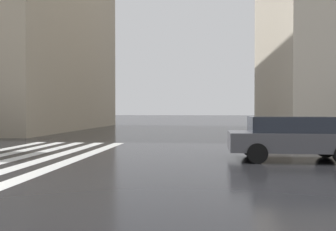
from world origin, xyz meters
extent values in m
cube|color=silver|center=(4.00, -1.44, 0.00)|extent=(13.00, 0.50, 0.01)
cube|color=silver|center=(4.00, -0.44, 0.00)|extent=(13.00, 0.50, 0.01)
cube|color=silver|center=(4.00, 0.56, 0.00)|extent=(13.00, 0.50, 0.01)
cube|color=#4C4C51|center=(5.50, -8.52, 0.61)|extent=(1.75, 4.10, 0.60)
cube|color=#232833|center=(5.50, -8.37, 1.16)|extent=(1.54, 2.46, 0.50)
cylinder|color=black|center=(6.33, -9.77, 0.31)|extent=(0.20, 0.62, 0.62)
cylinder|color=black|center=(6.33, -7.27, 0.31)|extent=(0.20, 0.62, 0.62)
cylinder|color=black|center=(4.67, -7.27, 0.31)|extent=(0.20, 0.62, 0.62)
camera|label=1|loc=(-5.85, -5.80, 1.61)|focal=36.48mm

